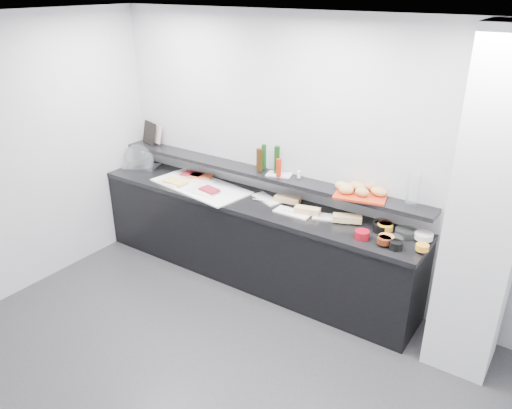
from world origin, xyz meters
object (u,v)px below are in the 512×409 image
Objects in this scene: sandwich_plate_mid at (293,213)px; condiment_tray at (279,175)px; bread_tray at (361,195)px; carafe at (413,190)px; framed_print at (149,133)px; cloche_base at (141,168)px.

condiment_tray is at bearing 141.21° from sandwich_plate_mid.
bread_tray is 1.52× the size of carafe.
framed_print reaches higher than bread_tray.
cloche_base is 0.43m from framed_print.
framed_print is 3.18m from carafe.
bread_tray reaches higher than condiment_tray.
bread_tray is at bearing -18.30° from condiment_tray.
condiment_tray is 1.35m from carafe.
carafe reaches higher than bread_tray.
sandwich_plate_mid is 0.46m from condiment_tray.
cloche_base is 3.15m from carafe.
bread_tray is (2.73, -0.07, -0.12)m from framed_print.
bread_tray is at bearing 16.21° from framed_print.
carafe is (0.45, 0.05, 0.14)m from bread_tray.
framed_print is at bearing 164.99° from bread_tray.
cloche_base is 2.69m from bread_tray.
bread_tray is at bearing -173.97° from carafe.
sandwich_plate_mid is 2.19m from framed_print.
sandwich_plate_mid is 1.13m from carafe.
bread_tray reaches higher than cloche_base.
bread_tray is (2.68, 0.15, 0.24)m from cloche_base.
condiment_tray is 0.89m from bread_tray.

